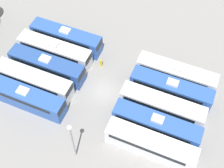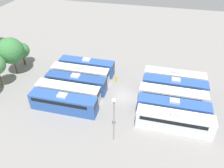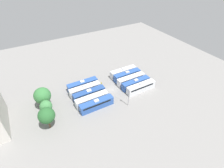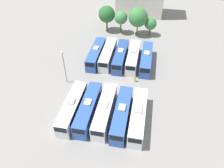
# 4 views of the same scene
# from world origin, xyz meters

# --- Properties ---
(ground_plane) EXTENTS (117.90, 117.90, 0.00)m
(ground_plane) POSITION_xyz_m (0.00, 0.00, 0.00)
(ground_plane) COLOR gray
(bus_0) EXTENTS (2.50, 11.80, 3.45)m
(bus_0) POSITION_xyz_m (-6.08, -9.43, 1.70)
(bus_0) COLOR silver
(bus_0) RESTS_ON ground_plane
(bus_1) EXTENTS (2.50, 11.80, 3.45)m
(bus_1) POSITION_xyz_m (-3.12, -9.17, 1.70)
(bus_1) COLOR #2D56A8
(bus_1) RESTS_ON ground_plane
(bus_2) EXTENTS (2.50, 11.80, 3.45)m
(bus_2) POSITION_xyz_m (-0.04, -9.02, 1.70)
(bus_2) COLOR silver
(bus_2) RESTS_ON ground_plane
(bus_3) EXTENTS (2.50, 11.80, 3.45)m
(bus_3) POSITION_xyz_m (3.11, -9.31, 1.70)
(bus_3) COLOR #2D56A8
(bus_3) RESTS_ON ground_plane
(bus_4) EXTENTS (2.50, 11.80, 3.45)m
(bus_4) POSITION_xyz_m (6.02, -9.24, 1.70)
(bus_4) COLOR silver
(bus_4) RESTS_ON ground_plane
(bus_5) EXTENTS (2.50, 11.80, 3.45)m
(bus_5) POSITION_xyz_m (-6.15, 9.07, 1.70)
(bus_5) COLOR #2D56A8
(bus_5) RESTS_ON ground_plane
(bus_6) EXTENTS (2.50, 11.80, 3.45)m
(bus_6) POSITION_xyz_m (-3.22, 9.48, 1.70)
(bus_6) COLOR silver
(bus_6) RESTS_ON ground_plane
(bus_7) EXTENTS (2.50, 11.80, 3.45)m
(bus_7) POSITION_xyz_m (-0.06, 9.12, 1.70)
(bus_7) COLOR #284C93
(bus_7) RESTS_ON ground_plane
(bus_8) EXTENTS (2.50, 11.80, 3.45)m
(bus_8) POSITION_xyz_m (3.01, 9.46, 1.70)
(bus_8) COLOR silver
(bus_8) RESTS_ON ground_plane
(bus_9) EXTENTS (2.50, 11.80, 3.45)m
(bus_9) POSITION_xyz_m (6.20, 9.14, 1.70)
(bus_9) COLOR #2D56A8
(bus_9) RESTS_ON ground_plane
(worker_person) EXTENTS (0.36, 0.36, 1.71)m
(worker_person) POSITION_xyz_m (4.30, 2.13, 0.80)
(worker_person) COLOR gold
(worker_person) RESTS_ON ground_plane
(light_pole) EXTENTS (0.60, 0.60, 7.99)m
(light_pole) POSITION_xyz_m (-10.41, -0.84, 5.40)
(light_pole) COLOR gray
(light_pole) RESTS_ON ground_plane
(tree_0) EXTENTS (4.86, 4.86, 7.62)m
(tree_0) POSITION_xyz_m (-6.74, 24.97, 5.16)
(tree_0) COLOR brown
(tree_0) RESTS_ON ground_plane
(tree_1) EXTENTS (3.75, 3.75, 6.69)m
(tree_1) POSITION_xyz_m (-2.40, 24.23, 4.78)
(tree_1) COLOR brown
(tree_1) RESTS_ON ground_plane
(tree_2) EXTENTS (5.45, 5.45, 8.09)m
(tree_2) POSITION_xyz_m (2.51, 24.15, 5.35)
(tree_2) COLOR brown
(tree_2) RESTS_ON ground_plane
(tree_3) EXTENTS (3.48, 3.48, 5.32)m
(tree_3) POSITION_xyz_m (6.19, 24.44, 3.55)
(tree_3) COLOR brown
(tree_3) RESTS_ON ground_plane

